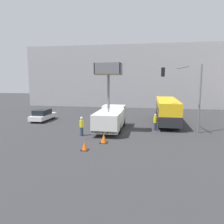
{
  "coord_description": "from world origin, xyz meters",
  "views": [
    {
      "loc": [
        3.24,
        -22.56,
        5.43
      ],
      "look_at": [
        -0.89,
        1.16,
        1.89
      ],
      "focal_mm": 35.0,
      "sensor_mm": 36.0,
      "label": 1
    }
  ],
  "objects_px": {
    "traffic_light_pole": "(188,87)",
    "road_worker_near_truck": "(82,126)",
    "traffic_cone_mid_road": "(104,139)",
    "utility_truck": "(111,117)",
    "road_worker_directing": "(155,122)",
    "city_bus": "(167,109)",
    "parked_car_curbside": "(43,115)",
    "traffic_cone_near_truck": "(85,146)"
  },
  "relations": [
    {
      "from": "road_worker_near_truck",
      "to": "parked_car_curbside",
      "type": "bearing_deg",
      "value": -116.88
    },
    {
      "from": "utility_truck",
      "to": "parked_car_curbside",
      "type": "height_order",
      "value": "utility_truck"
    },
    {
      "from": "city_bus",
      "to": "road_worker_directing",
      "type": "xyz_separation_m",
      "value": [
        -1.51,
        -4.3,
        -0.88
      ]
    },
    {
      "from": "traffic_light_pole",
      "to": "traffic_cone_near_truck",
      "type": "bearing_deg",
      "value": -140.01
    },
    {
      "from": "traffic_light_pole",
      "to": "road_worker_near_truck",
      "type": "relative_size",
      "value": 3.69
    },
    {
      "from": "utility_truck",
      "to": "road_worker_directing",
      "type": "xyz_separation_m",
      "value": [
        4.78,
        0.92,
        -0.62
      ]
    },
    {
      "from": "city_bus",
      "to": "traffic_cone_near_truck",
      "type": "bearing_deg",
      "value": 149.36
    },
    {
      "from": "utility_truck",
      "to": "traffic_cone_mid_road",
      "type": "relative_size",
      "value": 8.97
    },
    {
      "from": "road_worker_near_truck",
      "to": "road_worker_directing",
      "type": "xyz_separation_m",
      "value": [
        7.15,
        3.67,
        -0.05
      ]
    },
    {
      "from": "traffic_light_pole",
      "to": "city_bus",
      "type": "bearing_deg",
      "value": 107.4
    },
    {
      "from": "road_worker_directing",
      "to": "traffic_cone_mid_road",
      "type": "xyz_separation_m",
      "value": [
        -4.51,
        -5.68,
        -0.52
      ]
    },
    {
      "from": "city_bus",
      "to": "road_worker_near_truck",
      "type": "xyz_separation_m",
      "value": [
        -8.67,
        -7.97,
        -0.83
      ]
    },
    {
      "from": "traffic_light_pole",
      "to": "traffic_cone_near_truck",
      "type": "distance_m",
      "value": 12.08
    },
    {
      "from": "road_worker_near_truck",
      "to": "traffic_cone_mid_road",
      "type": "xyz_separation_m",
      "value": [
        2.64,
        -2.01,
        -0.57
      ]
    },
    {
      "from": "utility_truck",
      "to": "traffic_cone_near_truck",
      "type": "bearing_deg",
      "value": -96.4
    },
    {
      "from": "traffic_cone_mid_road",
      "to": "parked_car_curbside",
      "type": "relative_size",
      "value": 0.17
    },
    {
      "from": "road_worker_near_truck",
      "to": "traffic_cone_near_truck",
      "type": "relative_size",
      "value": 2.8
    },
    {
      "from": "road_worker_directing",
      "to": "parked_car_curbside",
      "type": "relative_size",
      "value": 0.4
    },
    {
      "from": "road_worker_near_truck",
      "to": "traffic_cone_mid_road",
      "type": "relative_size",
      "value": 2.39
    },
    {
      "from": "utility_truck",
      "to": "road_worker_directing",
      "type": "relative_size",
      "value": 3.94
    },
    {
      "from": "road_worker_near_truck",
      "to": "traffic_cone_mid_road",
      "type": "distance_m",
      "value": 3.37
    },
    {
      "from": "city_bus",
      "to": "traffic_light_pole",
      "type": "xyz_separation_m",
      "value": [
        1.56,
        -4.97,
        2.91
      ]
    },
    {
      "from": "city_bus",
      "to": "traffic_light_pole",
      "type": "height_order",
      "value": "traffic_light_pole"
    },
    {
      "from": "road_worker_near_truck",
      "to": "traffic_cone_mid_road",
      "type": "height_order",
      "value": "road_worker_near_truck"
    },
    {
      "from": "traffic_cone_near_truck",
      "to": "traffic_cone_mid_road",
      "type": "xyz_separation_m",
      "value": [
        1.05,
        2.22,
        0.06
      ]
    },
    {
      "from": "road_worker_directing",
      "to": "parked_car_curbside",
      "type": "height_order",
      "value": "road_worker_directing"
    },
    {
      "from": "traffic_cone_mid_road",
      "to": "traffic_light_pole",
      "type": "bearing_deg",
      "value": 33.5
    },
    {
      "from": "city_bus",
      "to": "traffic_cone_mid_road",
      "type": "xyz_separation_m",
      "value": [
        -6.02,
        -9.98,
        -1.4
      ]
    },
    {
      "from": "traffic_cone_mid_road",
      "to": "road_worker_near_truck",
      "type": "bearing_deg",
      "value": 142.73
    },
    {
      "from": "utility_truck",
      "to": "traffic_light_pole",
      "type": "distance_m",
      "value": 8.47
    },
    {
      "from": "utility_truck",
      "to": "parked_car_curbside",
      "type": "bearing_deg",
      "value": 157.92
    },
    {
      "from": "city_bus",
      "to": "road_worker_directing",
      "type": "relative_size",
      "value": 5.75
    },
    {
      "from": "parked_car_curbside",
      "to": "traffic_cone_mid_road",
      "type": "bearing_deg",
      "value": -40.71
    },
    {
      "from": "traffic_light_pole",
      "to": "parked_car_curbside",
      "type": "bearing_deg",
      "value": 167.97
    },
    {
      "from": "city_bus",
      "to": "traffic_cone_mid_road",
      "type": "distance_m",
      "value": 11.74
    },
    {
      "from": "road_worker_near_truck",
      "to": "parked_car_curbside",
      "type": "height_order",
      "value": "road_worker_near_truck"
    },
    {
      "from": "city_bus",
      "to": "road_worker_near_truck",
      "type": "height_order",
      "value": "city_bus"
    },
    {
      "from": "road_worker_near_truck",
      "to": "traffic_cone_mid_road",
      "type": "bearing_deg",
      "value": 67.69
    },
    {
      "from": "traffic_light_pole",
      "to": "parked_car_curbside",
      "type": "height_order",
      "value": "traffic_light_pole"
    },
    {
      "from": "utility_truck",
      "to": "parked_car_curbside",
      "type": "xyz_separation_m",
      "value": [
        -9.97,
        4.05,
        -0.74
      ]
    },
    {
      "from": "traffic_cone_near_truck",
      "to": "traffic_light_pole",
      "type": "bearing_deg",
      "value": 39.99
    },
    {
      "from": "utility_truck",
      "to": "road_worker_directing",
      "type": "bearing_deg",
      "value": 10.87
    }
  ]
}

